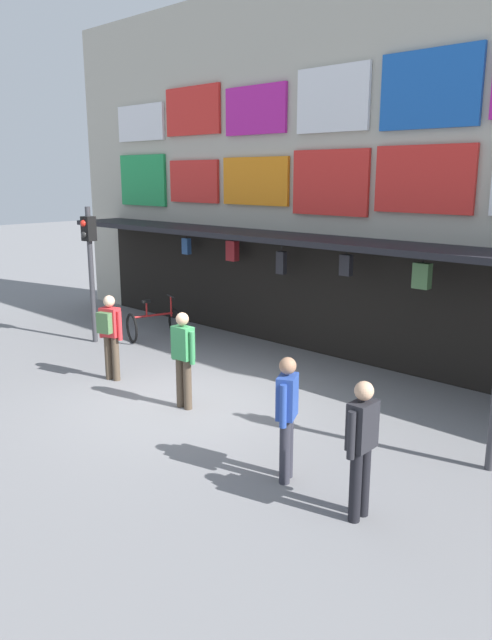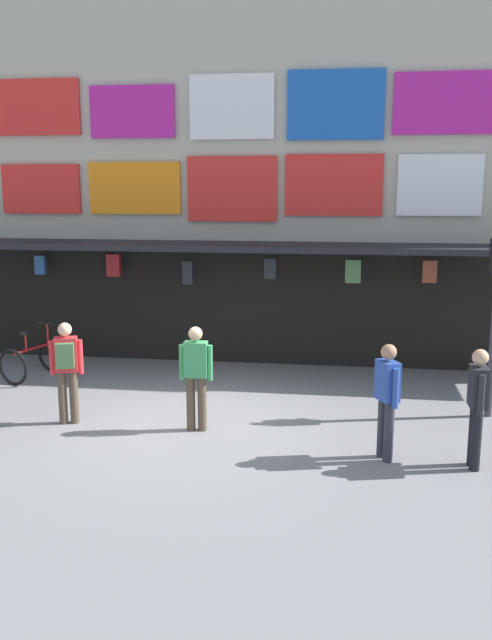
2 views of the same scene
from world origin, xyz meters
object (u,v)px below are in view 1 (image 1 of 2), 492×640
at_px(pedestrian_in_red, 287,412).
at_px(pedestrian_in_black, 183,355).
at_px(pedestrian_in_blue, 110,331).
at_px(pedestrian_in_white, 362,443).
at_px(traffic_light_near, 90,253).
at_px(bicycle_parked, 154,324).

bearing_deg(pedestrian_in_red, pedestrian_in_black, 165.12).
height_order(pedestrian_in_blue, pedestrian_in_red, same).
distance_m(pedestrian_in_white, pedestrian_in_blue, 6.28).
relative_size(traffic_light_near, pedestrian_in_red, 1.90).
bearing_deg(traffic_light_near, pedestrian_in_blue, -26.88).
height_order(pedestrian_in_white, pedestrian_in_black, same).
relative_size(traffic_light_near, pedestrian_in_white, 1.90).
bearing_deg(bicycle_parked, pedestrian_in_blue, -54.26).
bearing_deg(pedestrian_in_red, pedestrian_in_white, -5.97).
xyz_separation_m(pedestrian_in_red, pedestrian_in_black, (-2.89, 0.77, 0.00)).
height_order(traffic_light_near, pedestrian_in_white, traffic_light_near).
xyz_separation_m(pedestrian_in_blue, pedestrian_in_black, (2.13, 0.00, -0.04)).
distance_m(bicycle_parked, pedestrian_in_white, 8.65).
relative_size(bicycle_parked, pedestrian_in_red, 0.79).
height_order(pedestrian_in_white, pedestrian_in_red, same).
height_order(traffic_light_near, pedestrian_in_black, traffic_light_near).
height_order(traffic_light_near, bicycle_parked, traffic_light_near).
bearing_deg(traffic_light_near, pedestrian_in_white, -14.13).
bearing_deg(bicycle_parked, pedestrian_in_red, -25.29).
xyz_separation_m(traffic_light_near, bicycle_parked, (0.89, 1.09, -1.75)).
bearing_deg(pedestrian_in_white, pedestrian_in_red, 174.03).
bearing_deg(pedestrian_in_white, pedestrian_in_black, 167.67).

